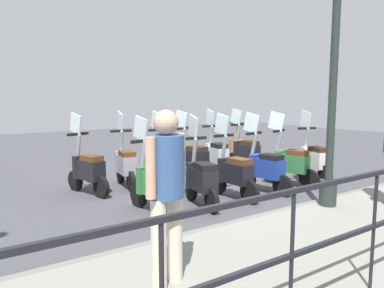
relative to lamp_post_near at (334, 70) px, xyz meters
name	(u,v)px	position (x,y,z in m)	size (l,w,h in m)	color
ground_plane	(218,187)	(2.40, 0.29, -2.24)	(28.00, 28.00, 0.00)	#424247
promenade_walkway	(361,227)	(-0.75, 0.29, -2.17)	(2.20, 20.00, 0.15)	gray
lamp_post_near	(334,70)	(0.00, 0.00, 0.00)	(0.26, 0.90, 4.68)	#232D28
pedestrian_distant	(166,185)	(-0.71, 3.35, -1.16)	(0.40, 0.47, 1.59)	beige
potted_palm	(238,139)	(5.72, -3.19, -1.80)	(1.06, 0.66, 1.05)	#9E5B3D
scooter_near_0	(314,159)	(1.67, -1.81, -1.76)	(1.21, 0.52, 1.54)	black
scooter_near_1	(290,163)	(1.61, -0.99, -1.76)	(1.20, 0.54, 1.54)	black
scooter_near_2	(265,168)	(1.53, -0.17, -1.76)	(1.23, 0.47, 1.54)	black
scooter_near_3	(234,172)	(1.54, 0.61, -1.76)	(1.23, 0.44, 1.54)	black
scooter_near_4	(201,178)	(1.48, 1.38, -1.76)	(1.22, 0.48, 1.54)	black
scooter_near_5	(154,183)	(1.63, 2.20, -1.76)	(1.23, 0.45, 1.54)	black
scooter_far_0	(245,151)	(3.33, -1.32, -1.76)	(1.23, 0.44, 1.54)	black
scooter_far_1	(216,154)	(3.35, -0.42, -1.76)	(1.23, 0.47, 1.54)	black
scooter_far_2	(192,158)	(3.24, 0.34, -1.76)	(1.21, 0.52, 1.54)	black
scooter_far_3	(165,161)	(3.23, 1.05, -1.76)	(1.23, 0.44, 1.54)	black
scooter_far_4	(125,164)	(3.44, 1.86, -1.76)	(1.23, 0.46, 1.54)	black
scooter_far_5	(88,169)	(3.33, 2.68, -1.76)	(1.21, 0.53, 1.54)	black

